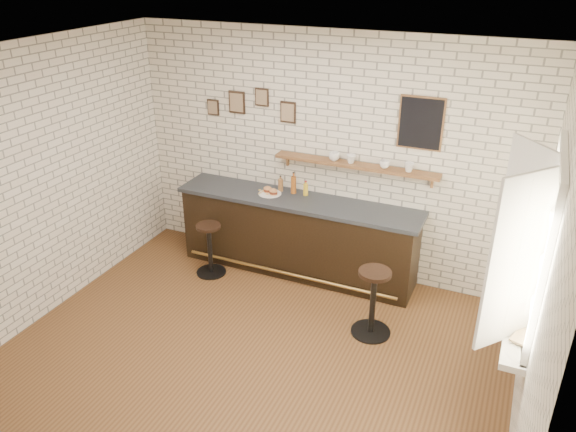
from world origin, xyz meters
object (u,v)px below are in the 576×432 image
at_px(shelf_cup_a, 334,156).
at_px(book_upper, 514,333).
at_px(shelf_cup_b, 351,159).
at_px(bar_counter, 297,235).
at_px(shelf_cup_c, 385,164).
at_px(bitters_bottle_brown, 281,185).
at_px(condiment_bottle_yellow, 306,189).
at_px(book_lower, 514,336).
at_px(shelf_cup_d, 409,167).
at_px(sandwich_plate, 270,194).
at_px(bitters_bottle_white, 293,186).
at_px(bitters_bottle_amber, 294,185).
at_px(bar_stool_right, 373,300).
at_px(bar_stool_left, 210,248).
at_px(ciabatta_sandwich, 271,191).

bearing_deg(shelf_cup_a, book_upper, -65.82).
xyz_separation_m(shelf_cup_a, shelf_cup_b, (0.21, 0.00, -0.00)).
height_order(bar_counter, shelf_cup_c, shelf_cup_c).
bearing_deg(shelf_cup_b, bitters_bottle_brown, 118.74).
relative_size(condiment_bottle_yellow, book_lower, 0.96).
relative_size(bitters_bottle_brown, book_upper, 0.87).
bearing_deg(shelf_cup_d, sandwich_plate, 173.63).
distance_m(bitters_bottle_white, shelf_cup_a, 0.68).
relative_size(bitters_bottle_white, shelf_cup_b, 2.09).
bearing_deg(book_lower, shelf_cup_c, 114.06).
height_order(bitters_bottle_amber, book_lower, bitters_bottle_amber).
relative_size(bar_stool_right, shelf_cup_a, 5.96).
xyz_separation_m(shelf_cup_d, book_upper, (1.35, -1.87, -0.59)).
bearing_deg(shelf_cup_c, sandwich_plate, 96.57).
bearing_deg(bitters_bottle_brown, bitters_bottle_amber, -0.00).
xyz_separation_m(sandwich_plate, condiment_bottle_yellow, (0.42, 0.15, 0.07)).
relative_size(sandwich_plate, bar_stool_left, 0.41).
height_order(condiment_bottle_yellow, shelf_cup_c, shelf_cup_c).
height_order(bitters_bottle_brown, bar_stool_left, bitters_bottle_brown).
xyz_separation_m(bitters_bottle_white, bar_stool_right, (1.38, -1.04, -0.69)).
bearing_deg(sandwich_plate, bar_stool_right, -28.74).
xyz_separation_m(bitters_bottle_brown, shelf_cup_b, (0.89, 0.05, 0.46)).
bearing_deg(bar_stool_left, shelf_cup_d, 17.47).
distance_m(ciabatta_sandwich, shelf_cup_b, 1.10).
height_order(bitters_bottle_amber, shelf_cup_b, shelf_cup_b).
relative_size(shelf_cup_c, book_upper, 0.47).
distance_m(bar_counter, sandwich_plate, 0.64).
bearing_deg(bitters_bottle_amber, shelf_cup_b, 4.10).
xyz_separation_m(bitters_bottle_amber, book_upper, (2.75, -1.82, -0.17)).
distance_m(condiment_bottle_yellow, shelf_cup_c, 1.06).
relative_size(bitters_bottle_white, bar_stool_right, 0.30).
height_order(bar_stool_left, shelf_cup_b, shelf_cup_b).
bearing_deg(book_lower, bar_stool_right, 133.39).
bearing_deg(shelf_cup_b, shelf_cup_d, -64.54).
bearing_deg(shelf_cup_c, bar_counter, 99.77).
height_order(shelf_cup_d, book_lower, shelf_cup_d).
distance_m(bitters_bottle_amber, shelf_cup_b, 0.83).
bearing_deg(bitters_bottle_brown, bar_stool_left, -136.11).
bearing_deg(shelf_cup_a, bar_counter, -178.36).
height_order(sandwich_plate, book_lower, sandwich_plate).
xyz_separation_m(bitters_bottle_white, condiment_bottle_yellow, (0.17, 0.00, -0.01)).
height_order(bar_stool_left, book_upper, book_upper).
height_order(bitters_bottle_white, bar_stool_left, bitters_bottle_white).
distance_m(shelf_cup_c, book_upper, 2.55).
bearing_deg(condiment_bottle_yellow, bar_counter, -106.04).
height_order(sandwich_plate, bitters_bottle_amber, bitters_bottle_amber).
xyz_separation_m(shelf_cup_c, shelf_cup_d, (0.28, 0.00, 0.01)).
relative_size(shelf_cup_a, shelf_cup_c, 1.16).
xyz_separation_m(shelf_cup_a, book_lower, (2.24, -1.88, -0.61)).
relative_size(bitters_bottle_brown, bar_stool_right, 0.26).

